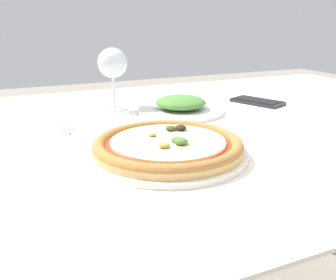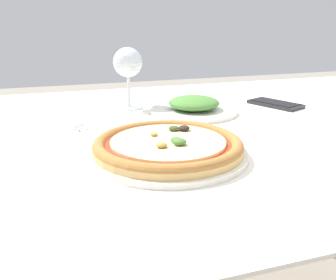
{
  "view_description": "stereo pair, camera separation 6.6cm",
  "coord_description": "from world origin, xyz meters",
  "px_view_note": "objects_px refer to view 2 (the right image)",
  "views": [
    {
      "loc": [
        -0.48,
        -0.74,
        0.98
      ],
      "look_at": [
        -0.22,
        -0.17,
        0.77
      ],
      "focal_mm": 40.0,
      "sensor_mm": 36.0,
      "label": 1
    },
    {
      "loc": [
        -0.42,
        -0.77,
        0.98
      ],
      "look_at": [
        -0.22,
        -0.17,
        0.77
      ],
      "focal_mm": 40.0,
      "sensor_mm": 36.0,
      "label": 2
    }
  ],
  "objects_px": {
    "dining_table": "(233,152)",
    "pizza_plate": "(168,147)",
    "fork": "(86,133)",
    "side_plate": "(194,107)",
    "cell_phone": "(275,104)",
    "wine_glass_far_left": "(128,64)"
  },
  "relations": [
    {
      "from": "cell_phone",
      "to": "pizza_plate",
      "type": "bearing_deg",
      "value": -145.12
    },
    {
      "from": "fork",
      "to": "pizza_plate",
      "type": "bearing_deg",
      "value": -55.49
    },
    {
      "from": "fork",
      "to": "wine_glass_far_left",
      "type": "bearing_deg",
      "value": 55.66
    },
    {
      "from": "pizza_plate",
      "to": "fork",
      "type": "relative_size",
      "value": 1.67
    },
    {
      "from": "cell_phone",
      "to": "dining_table",
      "type": "bearing_deg",
      "value": -148.95
    },
    {
      "from": "pizza_plate",
      "to": "fork",
      "type": "distance_m",
      "value": 0.22
    },
    {
      "from": "dining_table",
      "to": "pizza_plate",
      "type": "xyz_separation_m",
      "value": [
        -0.22,
        -0.17,
        0.1
      ]
    },
    {
      "from": "pizza_plate",
      "to": "cell_phone",
      "type": "xyz_separation_m",
      "value": [
        0.41,
        0.28,
        -0.01
      ]
    },
    {
      "from": "fork",
      "to": "side_plate",
      "type": "relative_size",
      "value": 0.76
    },
    {
      "from": "dining_table",
      "to": "side_plate",
      "type": "distance_m",
      "value": 0.16
    },
    {
      "from": "pizza_plate",
      "to": "fork",
      "type": "height_order",
      "value": "pizza_plate"
    },
    {
      "from": "wine_glass_far_left",
      "to": "fork",
      "type": "bearing_deg",
      "value": -124.34
    },
    {
      "from": "wine_glass_far_left",
      "to": "side_plate",
      "type": "bearing_deg",
      "value": -35.69
    },
    {
      "from": "dining_table",
      "to": "wine_glass_far_left",
      "type": "xyz_separation_m",
      "value": [
        -0.21,
        0.21,
        0.2
      ]
    },
    {
      "from": "dining_table",
      "to": "side_plate",
      "type": "relative_size",
      "value": 6.62
    },
    {
      "from": "dining_table",
      "to": "pizza_plate",
      "type": "distance_m",
      "value": 0.3
    },
    {
      "from": "dining_table",
      "to": "fork",
      "type": "distance_m",
      "value": 0.36
    },
    {
      "from": "cell_phone",
      "to": "side_plate",
      "type": "height_order",
      "value": "side_plate"
    },
    {
      "from": "pizza_plate",
      "to": "side_plate",
      "type": "bearing_deg",
      "value": 60.06
    },
    {
      "from": "fork",
      "to": "side_plate",
      "type": "xyz_separation_m",
      "value": [
        0.29,
        0.1,
        0.01
      ]
    },
    {
      "from": "wine_glass_far_left",
      "to": "side_plate",
      "type": "height_order",
      "value": "wine_glass_far_left"
    },
    {
      "from": "dining_table",
      "to": "wine_glass_far_left",
      "type": "height_order",
      "value": "wine_glass_far_left"
    }
  ]
}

